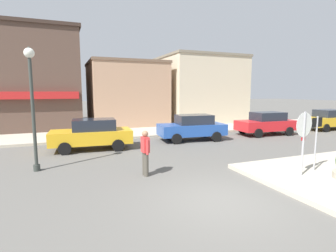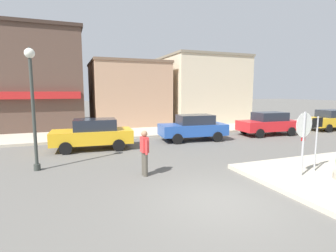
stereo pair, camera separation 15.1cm
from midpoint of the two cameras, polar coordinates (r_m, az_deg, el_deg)
name	(u,v)px [view 1 (the left image)]	position (r m, az deg, el deg)	size (l,w,h in m)	color
ground_plane	(222,201)	(7.50, 11.07, -15.82)	(160.00, 160.00, 0.00)	#5B5954
kerb_far	(125,133)	(18.43, -9.67, -1.57)	(80.00, 4.00, 0.15)	#B7AD99
stop_sign	(304,135)	(9.76, 27.02, -1.78)	(0.82, 0.13, 2.30)	#9E9EA3
one_way_sign	(316,138)	(10.60, 29.17, -2.26)	(0.60, 0.09, 2.10)	#9E9EA3
lamp_post	(32,91)	(10.74, -27.91, 6.68)	(0.36, 0.36, 4.54)	#333833
parked_car_nearest	(92,134)	(13.93, -16.50, -1.64)	(4.11, 2.10, 1.56)	gold
parked_car_second	(192,127)	(15.93, 5.03, -0.24)	(4.14, 2.15, 1.56)	#234C9E
parked_car_third	(266,123)	(19.09, 20.39, 0.60)	(4.09, 2.04, 1.56)	red
parked_car_fourth	(328,119)	(23.83, 31.30, 1.26)	(4.01, 1.89, 1.56)	gold
pedestrian_crossing_near	(145,152)	(9.23, -5.43, -5.58)	(0.23, 0.55, 1.61)	#4C473D
building_corner_shop	(21,80)	(24.30, -29.59, 8.61)	(8.97, 9.04, 7.65)	brown
building_storefront_left_near	(126,94)	(23.38, -9.38, 6.84)	(6.19, 6.40, 5.42)	tan
building_storefront_left_mid	(195,90)	(26.28, 5.83, 7.84)	(7.19, 8.06, 6.23)	beige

